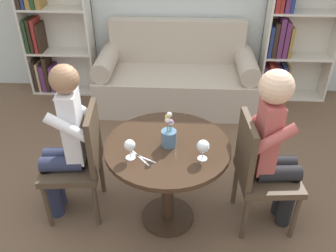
{
  "coord_description": "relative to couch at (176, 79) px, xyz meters",
  "views": [
    {
      "loc": [
        0.1,
        -1.92,
        2.13
      ],
      "look_at": [
        0.0,
        0.05,
        0.82
      ],
      "focal_mm": 38.0,
      "sensor_mm": 36.0,
      "label": 1
    }
  ],
  "objects": [
    {
      "name": "chair_right",
      "position": [
        0.64,
        -1.8,
        0.18
      ],
      "size": [
        0.45,
        0.45,
        0.9
      ],
      "rotation": [
        0.0,
        0.0,
        1.66
      ],
      "color": "#473828",
      "rests_on": "ground_plane"
    },
    {
      "name": "bookshelf_right",
      "position": [
        1.29,
        0.26,
        0.42
      ],
      "size": [
        0.79,
        0.28,
        1.55
      ],
      "color": "silver",
      "rests_on": "ground_plane"
    },
    {
      "name": "round_table",
      "position": [
        0.0,
        -1.83,
        0.24
      ],
      "size": [
        0.85,
        0.85,
        0.7
      ],
      "color": "#382619",
      "rests_on": "ground_plane"
    },
    {
      "name": "person_left",
      "position": [
        -0.74,
        -1.76,
        0.34
      ],
      "size": [
        0.44,
        0.37,
        1.24
      ],
      "rotation": [
        0.0,
        0.0,
        -1.48
      ],
      "color": "#282D47",
      "rests_on": "ground_plane"
    },
    {
      "name": "chair_left",
      "position": [
        -0.64,
        -1.75,
        0.18
      ],
      "size": [
        0.46,
        0.46,
        0.9
      ],
      "rotation": [
        0.0,
        0.0,
        -1.48
      ],
      "color": "#473828",
      "rests_on": "ground_plane"
    },
    {
      "name": "couch",
      "position": [
        0.0,
        0.0,
        0.0
      ],
      "size": [
        1.79,
        0.8,
        0.92
      ],
      "color": "#B7A893",
      "rests_on": "ground_plane"
    },
    {
      "name": "knife_left_setting",
      "position": [
        -0.15,
        -1.97,
        0.4
      ],
      "size": [
        0.17,
        0.1,
        0.0
      ],
      "color": "silver",
      "rests_on": "round_table"
    },
    {
      "name": "wine_glass_left",
      "position": [
        -0.23,
        -1.98,
        0.49
      ],
      "size": [
        0.07,
        0.07,
        0.14
      ],
      "color": "white",
      "rests_on": "round_table"
    },
    {
      "name": "person_right",
      "position": [
        0.73,
        -1.79,
        0.37
      ],
      "size": [
        0.44,
        0.36,
        1.25
      ],
      "rotation": [
        0.0,
        0.0,
        1.66
      ],
      "color": "black",
      "rests_on": "ground_plane"
    },
    {
      "name": "fork_left_setting",
      "position": [
        -0.17,
        -1.98,
        0.4
      ],
      "size": [
        0.13,
        0.15,
        0.0
      ],
      "color": "silver",
      "rests_on": "round_table"
    },
    {
      "name": "wine_glass_right",
      "position": [
        0.23,
        -1.96,
        0.49
      ],
      "size": [
        0.08,
        0.08,
        0.14
      ],
      "color": "white",
      "rests_on": "round_table"
    },
    {
      "name": "bookshelf_left",
      "position": [
        -1.5,
        0.27,
        0.46
      ],
      "size": [
        0.79,
        0.28,
        1.55
      ],
      "color": "silver",
      "rests_on": "ground_plane"
    },
    {
      "name": "ground_plane",
      "position": [
        0.0,
        -1.83,
        -0.31
      ],
      "size": [
        16.0,
        16.0,
        0.0
      ],
      "primitive_type": "plane",
      "color": "brown"
    },
    {
      "name": "flower_vase",
      "position": [
        0.01,
        -1.83,
        0.48
      ],
      "size": [
        0.1,
        0.1,
        0.26
      ],
      "color": "slate",
      "rests_on": "round_table"
    }
  ]
}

